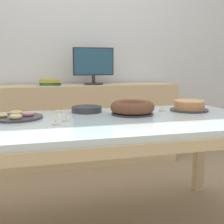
{
  "coord_description": "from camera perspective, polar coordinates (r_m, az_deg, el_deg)",
  "views": [
    {
      "loc": [
        -0.54,
        -1.8,
        1.07
      ],
      "look_at": [
        -0.07,
        -0.09,
        0.78
      ],
      "focal_mm": 50.0,
      "sensor_mm": 36.0,
      "label": 1
    }
  ],
  "objects": [
    {
      "name": "plate_stack",
      "position": [
        2.17,
        -4.66,
        0.51
      ],
      "size": [
        0.21,
        0.21,
        0.04
      ],
      "color": "#333338",
      "rests_on": "dining_table"
    },
    {
      "name": "dining_table",
      "position": [
        1.93,
        1.16,
        -3.65
      ],
      "size": [
        1.77,
        0.95,
        0.72
      ],
      "color": "silver",
      "rests_on": "ground"
    },
    {
      "name": "cake_chocolate_round",
      "position": [
        2.29,
        13.93,
        1.08
      ],
      "size": [
        0.27,
        0.27,
        0.07
      ],
      "color": "#333338",
      "rests_on": "dining_table"
    },
    {
      "name": "book_stack",
      "position": [
        3.19,
        -11.26,
        5.39
      ],
      "size": [
        0.23,
        0.18,
        0.06
      ],
      "color": "#2D6638",
      "rests_on": "sideboard"
    },
    {
      "name": "tealight_right_edge",
      "position": [
        1.74,
        -10.25,
        -2.11
      ],
      "size": [
        0.04,
        0.04,
        0.04
      ],
      "color": "silver",
      "rests_on": "dining_table"
    },
    {
      "name": "tealight_near_front",
      "position": [
        1.84,
        -8.44,
        -1.42
      ],
      "size": [
        0.04,
        0.04,
        0.04
      ],
      "color": "silver",
      "rests_on": "dining_table"
    },
    {
      "name": "sideboard",
      "position": [
        3.28,
        -5.73,
        -2.31
      ],
      "size": [
        2.01,
        0.44,
        0.84
      ],
      "color": "#D1B284",
      "rests_on": "ground"
    },
    {
      "name": "tealight_left_edge",
      "position": [
        2.16,
        -9.64,
        0.11
      ],
      "size": [
        0.04,
        0.04,
        0.04
      ],
      "color": "silver",
      "rests_on": "dining_table"
    },
    {
      "name": "tealight_near_cakes",
      "position": [
        2.22,
        9.08,
        0.35
      ],
      "size": [
        0.04,
        0.04,
        0.04
      ],
      "color": "silver",
      "rests_on": "dining_table"
    },
    {
      "name": "pastry_platter",
      "position": [
        2.01,
        -17.12,
        -0.81
      ],
      "size": [
        0.32,
        0.32,
        0.04
      ],
      "color": "#333338",
      "rests_on": "dining_table"
    },
    {
      "name": "cake_golden_bundt",
      "position": [
        2.07,
        3.74,
        0.76
      ],
      "size": [
        0.29,
        0.29,
        0.09
      ],
      "color": "#333338",
      "rests_on": "dining_table"
    },
    {
      "name": "wall_back",
      "position": [
        3.52,
        -6.81,
        12.86
      ],
      "size": [
        8.0,
        0.1,
        2.6
      ],
      "primitive_type": "cube",
      "color": "silver",
      "rests_on": "ground"
    },
    {
      "name": "computer_monitor",
      "position": [
        3.25,
        -3.41,
        8.39
      ],
      "size": [
        0.42,
        0.2,
        0.38
      ],
      "color": "#262628",
      "rests_on": "sideboard"
    }
  ]
}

